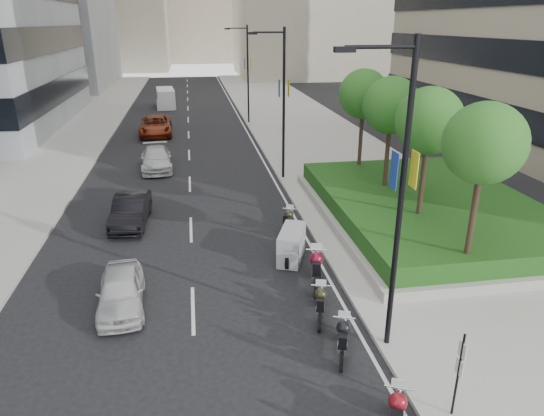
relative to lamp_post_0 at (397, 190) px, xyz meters
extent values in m
plane|color=black|center=(-4.14, -1.00, -5.07)|extent=(160.00, 160.00, 0.00)
cube|color=#9E9B93|center=(4.86, 29.00, -4.99)|extent=(10.00, 100.00, 0.15)
cube|color=#9E9B93|center=(-16.14, 29.00, -4.99)|extent=(8.00, 100.00, 0.15)
cube|color=silver|center=(-0.44, 29.00, -5.06)|extent=(0.12, 100.00, 0.01)
cube|color=silver|center=(-5.64, 29.00, -5.06)|extent=(0.12, 100.00, 0.01)
cube|color=#9D9B92|center=(5.86, 9.00, -4.72)|extent=(10.00, 14.00, 0.40)
cube|color=#1E4213|center=(5.86, 9.00, -4.12)|extent=(9.40, 13.40, 0.80)
cylinder|color=#332319|center=(4.36, 3.00, -2.52)|extent=(0.22, 0.22, 4.00)
sphere|color=#2B591C|center=(4.36, 3.00, 0.38)|extent=(2.80, 2.80, 2.80)
cylinder|color=#332319|center=(4.36, 7.00, -2.52)|extent=(0.22, 0.22, 4.00)
sphere|color=#2B591C|center=(4.36, 7.00, 0.38)|extent=(2.80, 2.80, 2.80)
cylinder|color=#332319|center=(4.36, 11.00, -2.52)|extent=(0.22, 0.22, 4.00)
sphere|color=#2B591C|center=(4.36, 11.00, 0.38)|extent=(2.80, 2.80, 2.80)
cylinder|color=#332319|center=(4.36, 15.00, -2.52)|extent=(0.22, 0.22, 4.00)
sphere|color=#2B591C|center=(4.36, 15.00, 0.38)|extent=(2.80, 2.80, 2.80)
cylinder|color=black|center=(0.16, 0.00, -0.57)|extent=(0.16, 0.16, 9.00)
cylinder|color=black|center=(-0.74, 0.00, 3.63)|extent=(1.80, 0.10, 0.10)
cube|color=black|center=(-1.64, 0.00, 3.58)|extent=(0.50, 0.22, 0.14)
cube|color=yellow|center=(0.44, 0.00, 0.53)|extent=(0.02, 0.45, 1.00)
cube|color=navy|center=(-0.12, 0.00, 0.53)|extent=(0.02, 0.45, 1.00)
cylinder|color=black|center=(0.16, 17.00, -0.57)|extent=(0.16, 0.16, 9.00)
cylinder|color=black|center=(-0.74, 17.00, 3.63)|extent=(1.80, 0.10, 0.10)
cube|color=black|center=(-1.64, 17.00, 3.58)|extent=(0.50, 0.22, 0.14)
cube|color=yellow|center=(0.44, 17.00, 0.53)|extent=(0.02, 0.45, 1.00)
cube|color=navy|center=(-0.12, 17.00, 0.53)|extent=(0.02, 0.45, 1.00)
cylinder|color=black|center=(0.16, 35.00, -0.57)|extent=(0.16, 0.16, 9.00)
cylinder|color=black|center=(-0.74, 35.00, 3.63)|extent=(1.80, 0.10, 0.10)
cube|color=black|center=(-1.64, 35.00, 3.58)|extent=(0.50, 0.22, 0.14)
cube|color=yellow|center=(0.44, 35.00, 0.53)|extent=(0.02, 0.45, 1.00)
cube|color=navy|center=(-0.12, 35.00, 0.53)|extent=(0.02, 0.45, 1.00)
cylinder|color=black|center=(0.66, -3.00, -3.82)|extent=(0.06, 0.06, 2.50)
cube|color=silver|center=(0.66, -3.00, -3.02)|extent=(0.02, 0.32, 0.42)
cube|color=silver|center=(0.66, -3.00, -3.52)|extent=(0.02, 0.32, 0.42)
cylinder|color=black|center=(-0.66, -2.64, -4.77)|extent=(0.34, 0.58, 0.59)
sphere|color=maroon|center=(-0.86, -3.09, -4.25)|extent=(0.45, 0.45, 0.45)
cylinder|color=silver|center=(-0.75, -2.85, -4.04)|extent=(0.66, 0.33, 0.05)
cylinder|color=black|center=(-1.53, -0.84, -4.79)|extent=(0.28, 0.56, 0.55)
cylinder|color=black|center=(-1.06, 0.51, -4.79)|extent=(0.28, 0.56, 0.55)
cube|color=silver|center=(-1.31, -0.21, -4.64)|extent=(0.50, 0.81, 0.38)
sphere|color=black|center=(-1.21, 0.07, -4.30)|extent=(0.43, 0.43, 0.43)
cube|color=black|center=(-1.40, -0.46, -4.35)|extent=(0.46, 0.72, 0.14)
cylinder|color=silver|center=(-1.14, 0.30, -4.10)|extent=(0.64, 0.26, 0.04)
cylinder|color=black|center=(-1.66, 1.11, -4.79)|extent=(0.25, 0.56, 0.55)
cylinder|color=black|center=(-1.27, 2.48, -4.79)|extent=(0.25, 0.56, 0.55)
cube|color=silver|center=(-1.48, 1.75, -4.64)|extent=(0.46, 0.80, 0.37)
sphere|color=#2A2917|center=(-1.40, 2.03, -4.30)|extent=(0.43, 0.43, 0.43)
cube|color=black|center=(-1.55, 1.49, -4.35)|extent=(0.42, 0.71, 0.14)
cylinder|color=silver|center=(-1.33, 2.26, -4.10)|extent=(0.65, 0.22, 0.04)
cylinder|color=black|center=(-1.27, 3.08, -4.73)|extent=(0.29, 0.69, 0.68)
cylinder|color=black|center=(-0.85, 4.77, -4.73)|extent=(0.29, 0.69, 0.68)
cube|color=silver|center=(-1.08, 3.87, -4.54)|extent=(0.54, 0.98, 0.46)
sphere|color=maroon|center=(-0.99, 4.22, -4.13)|extent=(0.52, 0.52, 0.52)
cube|color=black|center=(-1.16, 3.55, -4.19)|extent=(0.49, 0.87, 0.17)
cylinder|color=silver|center=(-0.92, 4.51, -3.89)|extent=(0.80, 0.25, 0.05)
cylinder|color=black|center=(-1.82, 5.43, -4.75)|extent=(0.34, 0.64, 0.64)
cylinder|color=black|center=(-1.24, 6.96, -4.75)|extent=(0.34, 0.64, 0.64)
cube|color=gray|center=(-1.53, 6.19, -4.40)|extent=(1.59, 2.33, 1.28)
cylinder|color=black|center=(-1.40, 8.29, -4.79)|extent=(0.30, 0.56, 0.56)
cylinder|color=black|center=(-0.88, 9.63, -4.79)|extent=(0.30, 0.56, 0.56)
cube|color=silver|center=(-1.15, 8.92, -4.63)|extent=(0.53, 0.81, 0.38)
sphere|color=#2B2618|center=(-1.05, 9.20, -4.29)|extent=(0.43, 0.43, 0.43)
cube|color=black|center=(-1.25, 8.67, -4.35)|extent=(0.48, 0.72, 0.14)
cylinder|color=silver|center=(-0.96, 9.42, -4.09)|extent=(0.64, 0.28, 0.05)
imported|color=#BABABC|center=(-8.04, 3.57, -4.42)|extent=(1.79, 3.89, 1.29)
imported|color=black|center=(-8.48, 11.16, -4.35)|extent=(1.73, 4.42, 1.43)
imported|color=silver|center=(-7.79, 20.64, -4.36)|extent=(2.31, 4.96, 1.40)
imported|color=maroon|center=(-8.41, 31.33, -4.26)|extent=(2.85, 5.88, 1.61)
cube|color=white|center=(-8.09, 46.25, -4.03)|extent=(2.30, 5.08, 2.07)
cube|color=white|center=(-8.09, 44.38, -4.52)|extent=(1.97, 1.34, 1.08)
cylinder|color=black|center=(-8.88, 44.48, -4.72)|extent=(0.25, 0.69, 0.69)
cylinder|color=black|center=(-7.30, 44.48, -4.72)|extent=(0.25, 0.69, 0.69)
cylinder|color=black|center=(-8.88, 47.83, -4.72)|extent=(0.25, 0.69, 0.69)
cylinder|color=black|center=(-7.30, 47.83, -4.72)|extent=(0.25, 0.69, 0.69)
camera|label=1|loc=(-5.30, -11.55, 4.20)|focal=32.00mm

